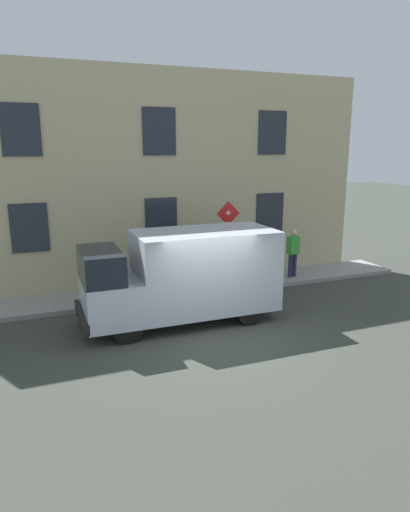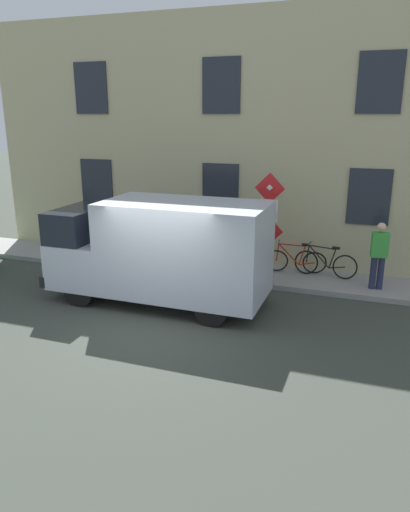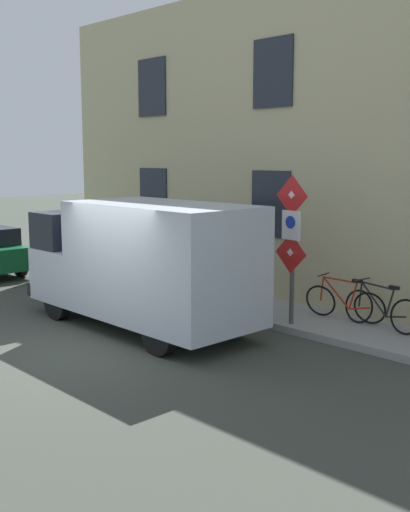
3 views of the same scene
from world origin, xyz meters
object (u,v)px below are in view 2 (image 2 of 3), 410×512
(bicycle_red, at_px, (295,260))
(pedestrian, at_px, (379,254))
(sign_post_stacked, at_px, (269,218))
(bicycle_black, at_px, (325,263))
(litter_bin, at_px, (183,255))
(delivery_van, at_px, (162,250))

(bicycle_red, height_order, pedestrian, pedestrian)
(sign_post_stacked, relative_size, pedestrian, 1.61)
(bicycle_black, distance_m, litter_bin, 3.95)
(delivery_van, xyz_separation_m, litter_bin, (2.05, 0.29, -0.74))
(pedestrian, xyz_separation_m, litter_bin, (-0.26, 5.19, -0.48))
(bicycle_black, bearing_deg, litter_bin, 17.70)
(delivery_van, distance_m, pedestrian, 5.43)
(pedestrian, height_order, litter_bin, pedestrian)
(bicycle_black, bearing_deg, sign_post_stacked, 40.40)
(sign_post_stacked, xyz_separation_m, bicycle_black, (0.98, -1.41, -1.37))
(delivery_van, distance_m, bicycle_black, 4.66)
(litter_bin, bearing_deg, delivery_van, -171.95)
(pedestrian, bearing_deg, bicycle_black, -121.86)
(sign_post_stacked, distance_m, litter_bin, 2.77)
(sign_post_stacked, height_order, pedestrian, sign_post_stacked)
(sign_post_stacked, bearing_deg, litter_bin, 86.53)
(delivery_van, height_order, bicycle_black, delivery_van)
(delivery_van, height_order, litter_bin, delivery_van)
(bicycle_red, distance_m, pedestrian, 2.30)
(sign_post_stacked, relative_size, bicycle_black, 1.61)
(bicycle_black, relative_size, bicycle_red, 1.00)
(delivery_van, bearing_deg, bicycle_black, -140.51)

